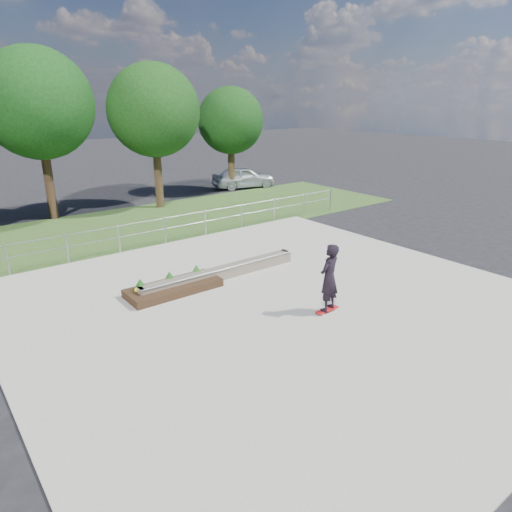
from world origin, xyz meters
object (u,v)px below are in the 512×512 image
at_px(planter_bed, 173,286).
at_px(parked_car, 243,177).
at_px(grind_ledge, 221,273).
at_px(skateboarder, 329,278).

relative_size(planter_bed, parked_car, 0.70).
xyz_separation_m(grind_ledge, parked_car, (10.52, 13.05, 0.46)).
distance_m(grind_ledge, parked_car, 16.77).
bearing_deg(planter_bed, skateboarder, -55.42).
xyz_separation_m(grind_ledge, skateboarder, (1.00, -4.02, 0.86)).
distance_m(planter_bed, parked_car, 17.92).
relative_size(skateboarder, parked_car, 0.48).
bearing_deg(grind_ledge, parked_car, 51.12).
height_order(grind_ledge, parked_car, parked_car).
bearing_deg(planter_bed, grind_ledge, -1.59).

